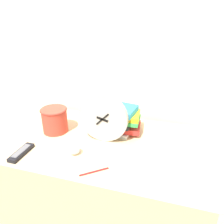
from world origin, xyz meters
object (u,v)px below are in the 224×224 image
(basket, at_px, (55,119))
(tv_remote, at_px, (21,152))
(pen, at_px, (94,172))
(book_stack, at_px, (119,119))
(crumpled_paper_ball, at_px, (75,149))
(desk_clock, at_px, (103,118))

(basket, height_order, tv_remote, basket)
(basket, relative_size, pen, 1.38)
(book_stack, distance_m, crumpled_paper_ball, 0.34)
(desk_clock, bearing_deg, crumpled_paper_ball, -119.98)
(desk_clock, distance_m, basket, 0.32)
(desk_clock, bearing_deg, pen, -80.40)
(basket, relative_size, tv_remote, 1.00)
(basket, bearing_deg, crumpled_paper_ball, -40.60)
(desk_clock, relative_size, basket, 1.75)
(crumpled_paper_ball, relative_size, pen, 0.49)
(desk_clock, bearing_deg, tv_remote, -145.09)
(book_stack, bearing_deg, tv_remote, -138.85)
(desk_clock, xyz_separation_m, book_stack, (0.06, 0.12, -0.05))
(desk_clock, distance_m, pen, 0.31)
(basket, xyz_separation_m, crumpled_paper_ball, (0.22, -0.19, -0.05))
(desk_clock, xyz_separation_m, basket, (-0.32, 0.01, -0.06))
(tv_remote, relative_size, pen, 1.38)
(basket, height_order, crumpled_paper_ball, basket)
(tv_remote, height_order, pen, tv_remote)
(book_stack, height_order, pen, book_stack)
(basket, relative_size, crumpled_paper_ball, 2.79)
(desk_clock, height_order, tv_remote, desk_clock)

